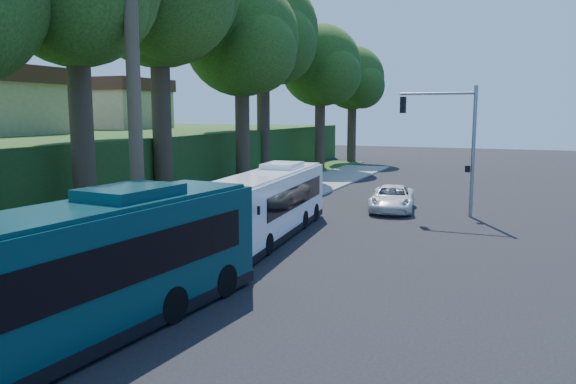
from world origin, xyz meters
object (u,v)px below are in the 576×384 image
at_px(white_bus, 271,202).
at_px(teal_bus, 77,272).
at_px(pickup, 392,198).
at_px(bus_shelter, 136,206).

height_order(white_bus, teal_bus, teal_bus).
bearing_deg(pickup, white_bus, -122.25).
height_order(bus_shelter, pickup, bus_shelter).
bearing_deg(pickup, teal_bus, -106.84).
bearing_deg(pickup, bus_shelter, -128.73).
relative_size(white_bus, pickup, 2.12).
distance_m(bus_shelter, white_bus, 6.10).
distance_m(white_bus, teal_bus, 12.91).
relative_size(bus_shelter, white_bus, 0.29).
distance_m(bus_shelter, pickup, 15.34).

